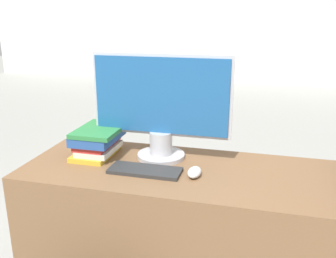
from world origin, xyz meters
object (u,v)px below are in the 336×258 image
(mouse, at_px, (194,172))
(monitor, at_px, (161,107))
(keyboard, at_px, (145,170))
(book_stack, at_px, (98,140))

(mouse, bearing_deg, monitor, 138.53)
(keyboard, relative_size, mouse, 3.03)
(monitor, bearing_deg, keyboard, -96.33)
(monitor, distance_m, mouse, 0.35)
(monitor, height_order, mouse, monitor)
(mouse, distance_m, book_stack, 0.52)
(keyboard, xyz_separation_m, mouse, (0.22, 0.01, 0.01))
(book_stack, bearing_deg, monitor, 7.68)
(mouse, relative_size, book_stack, 0.37)
(keyboard, height_order, mouse, mouse)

